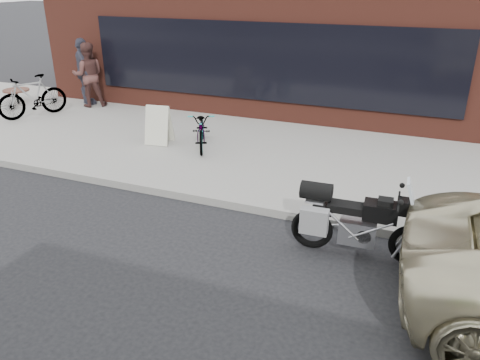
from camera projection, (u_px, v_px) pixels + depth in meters
near_sidewalk at (315, 155)px, 10.46m from camera, size 44.00×6.00×0.15m
storefront at (310, 23)px, 16.20m from camera, size 14.00×10.07×4.50m
motorcycle at (352, 221)px, 6.66m from camera, size 2.04×0.71×1.29m
bicycle_front at (202, 129)px, 10.59m from camera, size 1.23×1.74×0.87m
bicycle_rear at (32, 96)px, 12.85m from camera, size 1.29×1.93×1.13m
sandwich_sign at (159, 124)px, 10.85m from camera, size 0.62×0.58×0.89m
cafe_table at (16, 91)px, 14.22m from camera, size 0.77×0.77×0.44m
cafe_patron_left at (88, 75)px, 13.75m from camera, size 1.15×1.11×1.86m
cafe_patron_right at (84, 72)px, 13.95m from camera, size 1.18×1.12×1.96m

